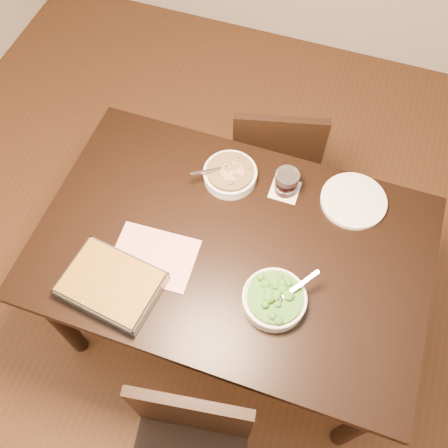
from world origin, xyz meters
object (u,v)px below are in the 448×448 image
at_px(table, 232,257).
at_px(wine_tumbler, 286,182).
at_px(broccoli_bowl, 274,299).
at_px(baking_dish, 112,284).
at_px(stew_bowl, 230,174).
at_px(dinner_plate, 353,201).
at_px(chair_far, 275,155).

bearing_deg(table, wine_tumbler, 68.49).
relative_size(table, wine_tumbler, 14.13).
distance_m(broccoli_bowl, baking_dish, 0.55).
bearing_deg(stew_bowl, wine_tumbler, 4.33).
xyz_separation_m(stew_bowl, dinner_plate, (0.47, 0.05, -0.02)).
distance_m(table, stew_bowl, 0.31).
relative_size(baking_dish, wine_tumbler, 3.49).
distance_m(stew_bowl, baking_dish, 0.60).
bearing_deg(table, dinner_plate, 40.85).
xyz_separation_m(stew_bowl, chair_far, (0.10, 0.38, -0.32)).
bearing_deg(broccoli_bowl, baking_dish, -166.53).
bearing_deg(dinner_plate, broccoli_bowl, -109.63).
height_order(dinner_plate, chair_far, chair_far).
xyz_separation_m(wine_tumbler, chair_far, (-0.12, 0.37, -0.34)).
height_order(stew_bowl, baking_dish, stew_bowl).
bearing_deg(wine_tumbler, chair_far, 107.79).
bearing_deg(baking_dish, stew_bowl, 75.02).
distance_m(stew_bowl, broccoli_bowl, 0.52).
bearing_deg(wine_tumbler, stew_bowl, -175.67).
relative_size(table, baking_dish, 4.05).
bearing_deg(chair_far, dinner_plate, 124.06).
bearing_deg(stew_bowl, broccoli_bowl, -55.12).
bearing_deg(chair_far, stew_bowl, 61.89).
relative_size(table, chair_far, 1.69).
bearing_deg(wine_tumbler, broccoli_bowl, -79.12).
relative_size(table, dinner_plate, 5.69).
distance_m(stew_bowl, wine_tumbler, 0.22).
bearing_deg(dinner_plate, baking_dish, -139.22).
xyz_separation_m(table, dinner_plate, (0.37, 0.32, 0.10)).
bearing_deg(table, stew_bowl, 110.38).
bearing_deg(wine_tumbler, table, -111.51).
bearing_deg(stew_bowl, baking_dish, -112.60).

